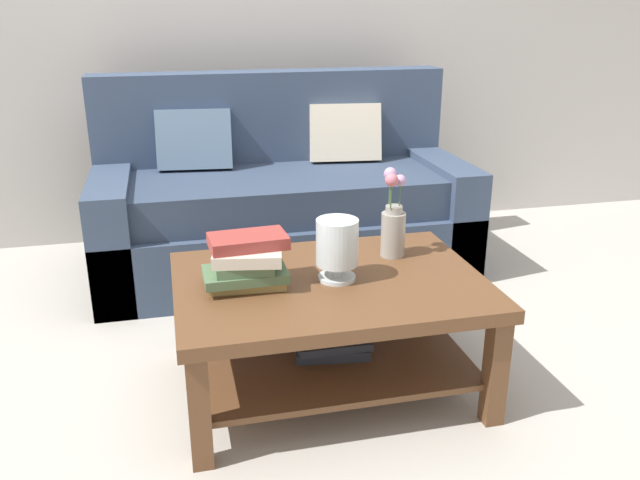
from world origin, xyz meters
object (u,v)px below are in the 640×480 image
(glass_hurricane_vase, at_px, (337,245))
(flower_pitcher, at_px, (393,223))
(couch, at_px, (282,204))
(book_stack_main, at_px, (247,262))
(coffee_table, at_px, (329,310))

(glass_hurricane_vase, distance_m, flower_pitcher, 0.33)
(couch, distance_m, book_stack_main, 1.34)
(couch, distance_m, glass_hurricane_vase, 1.32)
(couch, bearing_deg, flower_pitcher, -77.17)
(coffee_table, height_order, flower_pitcher, flower_pitcher)
(coffee_table, xyz_separation_m, book_stack_main, (-0.30, 0.01, 0.22))
(book_stack_main, distance_m, flower_pitcher, 0.63)
(couch, bearing_deg, glass_hurricane_vase, -91.11)
(couch, bearing_deg, book_stack_main, -105.51)
(couch, xyz_separation_m, glass_hurricane_vase, (-0.03, -1.30, 0.23))
(couch, height_order, flower_pitcher, couch)
(coffee_table, distance_m, glass_hurricane_vase, 0.27)
(coffee_table, distance_m, book_stack_main, 0.38)
(book_stack_main, bearing_deg, coffee_table, -1.95)
(book_stack_main, bearing_deg, flower_pitcher, 14.89)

